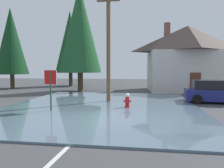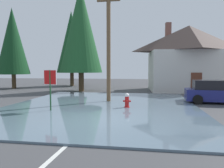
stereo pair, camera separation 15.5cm
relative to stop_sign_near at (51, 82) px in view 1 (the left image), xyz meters
name	(u,v)px [view 1 (the left image)]	position (x,y,z in m)	size (l,w,h in m)	color
ground_plane	(95,122)	(2.82, -1.59, -1.69)	(80.00, 80.00, 0.10)	#424244
flood_puddle	(102,106)	(2.46, 2.07, -1.61)	(11.53, 13.79, 0.08)	slate
lane_stop_bar	(80,133)	(2.69, -3.52, -1.64)	(4.05, 0.30, 0.01)	silver
lane_center_stripe	(54,160)	(2.70, -5.82, -1.64)	(3.80, 0.14, 0.01)	silver
stop_sign_near	(51,82)	(0.00, 0.00, 0.00)	(0.79, 0.18, 2.29)	#1E4C28
fire_hydrant	(127,101)	(4.05, 1.59, -1.19)	(0.46, 0.40, 0.92)	red
utility_pole	(108,45)	(2.57, 3.78, 2.34)	(1.60, 0.28, 7.62)	brown
house	(187,57)	(9.62, 12.84, 1.95)	(8.99, 6.86, 7.46)	beige
parked_car	(217,92)	(10.01, 4.54, -0.89)	(4.52, 2.24, 1.58)	navy
pine_tree_tall_left	(70,42)	(-4.93, 17.31, 4.36)	(4.08, 4.08, 10.21)	#4C3823
pine_tree_mid_left	(80,29)	(-1.49, 10.50, 4.81)	(4.39, 4.39, 10.98)	#4C3823
pine_tree_short_left	(11,41)	(-10.51, 12.49, 3.97)	(3.82, 3.82, 9.54)	#4C3823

